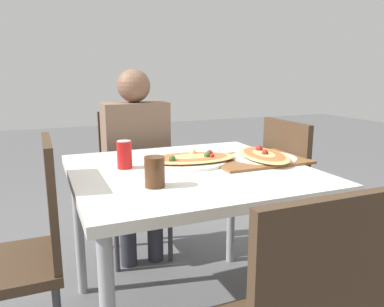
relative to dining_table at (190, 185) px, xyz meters
name	(u,v)px	position (x,y,z in m)	size (l,w,h in m)	color
dining_table	(190,185)	(0.00, 0.00, 0.00)	(1.02, 0.99, 0.76)	silver
chair_far_seated	(133,176)	(-0.07, 0.83, -0.17)	(0.40, 0.40, 0.94)	#3F2D1E
chair_side_left	(25,246)	(-0.70, 0.00, -0.17)	(0.40, 0.40, 0.94)	#3F2D1E
chair_side_right	(299,194)	(0.70, 0.10, -0.17)	(0.40, 0.40, 0.94)	#3F2D1E
person_seated	(136,152)	(-0.07, 0.71, 0.02)	(0.39, 0.24, 1.20)	#2D2D38
pizza_main	(191,159)	(0.04, 0.09, 0.10)	(0.46, 0.34, 0.06)	white
soda_can	(124,155)	(-0.27, 0.11, 0.14)	(0.07, 0.07, 0.12)	red
drink_glass	(155,172)	(-0.22, -0.20, 0.14)	(0.08, 0.08, 0.12)	#4C2D19
serving_tray	(256,159)	(0.35, 0.01, 0.08)	(0.46, 0.33, 0.01)	brown
pizza_second	(264,156)	(0.40, 0.01, 0.10)	(0.32, 0.44, 0.06)	white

